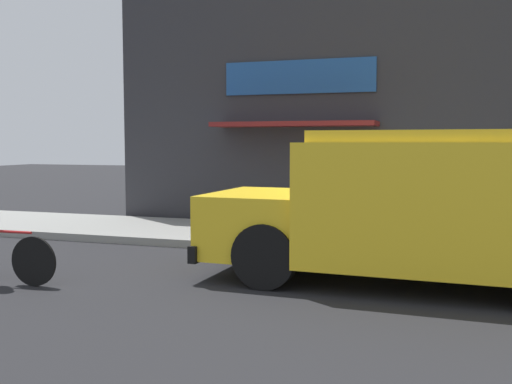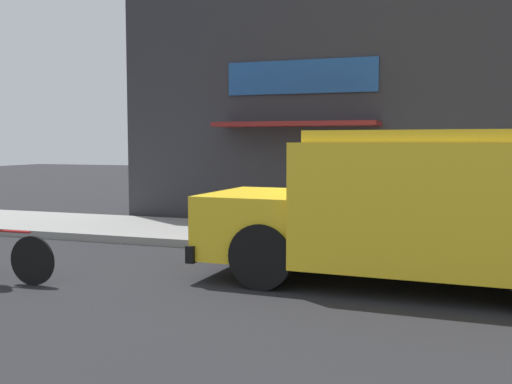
% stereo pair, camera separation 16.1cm
% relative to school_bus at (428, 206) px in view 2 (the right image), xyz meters
% --- Properties ---
extents(ground_plane, '(70.00, 70.00, 0.00)m').
position_rel_school_bus_xyz_m(ground_plane, '(-1.23, 1.62, -1.10)').
color(ground_plane, '#232326').
extents(sidewalk, '(28.00, 2.89, 0.15)m').
position_rel_school_bus_xyz_m(sidewalk, '(-1.23, 3.06, -1.03)').
color(sidewalk, gray).
rests_on(sidewalk, ground_plane).
extents(storefront, '(12.43, 1.08, 5.96)m').
position_rel_school_bus_xyz_m(storefront, '(-1.29, 4.73, 1.87)').
color(storefront, '#2D2D33').
rests_on(storefront, ground_plane).
extents(school_bus, '(5.68, 2.72, 2.11)m').
position_rel_school_bus_xyz_m(school_bus, '(0.00, 0.00, 0.00)').
color(school_bus, yellow).
rests_on(school_bus, ground_plane).
extents(trash_bin, '(0.57, 0.57, 0.82)m').
position_rel_school_bus_xyz_m(trash_bin, '(-2.80, 3.42, -0.54)').
color(trash_bin, '#2D5138').
rests_on(trash_bin, sidewalk).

